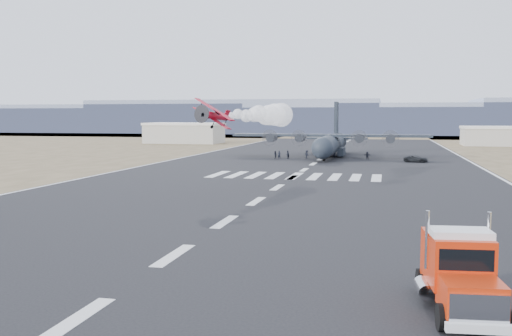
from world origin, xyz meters
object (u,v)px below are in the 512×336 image
(support_vehicle, at_px, (416,159))
(crew_b, at_px, (288,155))
(aerobatic_biplane, at_px, (214,115))
(crew_h, at_px, (275,155))
(crew_f, at_px, (367,155))
(crew_d, at_px, (323,155))
(crew_g, at_px, (334,154))
(crew_e, at_px, (319,154))
(transport_aircraft, at_px, (331,142))
(crew_c, at_px, (307,154))
(semi_truck, at_px, (459,271))
(crew_a, at_px, (279,155))
(hangar_left, at_px, (184,133))
(hangar_right, at_px, (497,136))

(support_vehicle, relative_size, crew_b, 2.66)
(aerobatic_biplane, relative_size, crew_h, 3.23)
(aerobatic_biplane, xyz_separation_m, crew_b, (-1.19, 56.32, -8.17))
(crew_h, bearing_deg, crew_f, 51.11)
(crew_d, relative_size, crew_g, 1.03)
(crew_e, distance_m, crew_f, 10.28)
(transport_aircraft, xyz_separation_m, crew_c, (-4.55, -5.65, -2.32))
(transport_aircraft, bearing_deg, crew_f, -35.10)
(support_vehicle, relative_size, crew_f, 2.84)
(crew_d, distance_m, crew_g, 4.53)
(crew_e, height_order, crew_h, crew_e)
(support_vehicle, relative_size, crew_d, 2.70)
(semi_truck, relative_size, crew_g, 5.19)
(crew_h, bearing_deg, aerobatic_biplane, -41.66)
(crew_a, bearing_deg, support_vehicle, -2.02)
(crew_d, relative_size, crew_h, 1.08)
(crew_h, bearing_deg, crew_b, 48.45)
(crew_g, bearing_deg, crew_d, 36.80)
(hangar_left, distance_m, semi_truck, 166.67)
(hangar_left, distance_m, crew_e, 77.55)
(semi_truck, height_order, crew_c, semi_truck)
(semi_truck, bearing_deg, crew_g, 92.77)
(hangar_left, relative_size, transport_aircraft, 0.58)
(crew_b, height_order, crew_f, crew_b)
(hangar_left, bearing_deg, aerobatic_biplane, -68.49)
(semi_truck, bearing_deg, crew_d, 94.30)
(hangar_left, relative_size, crew_h, 15.42)
(transport_aircraft, bearing_deg, aerobatic_biplane, -95.74)
(hangar_left, distance_m, crew_b, 76.09)
(hangar_left, height_order, semi_truck, hangar_left)
(hangar_right, height_order, transport_aircraft, transport_aircraft)
(transport_aircraft, distance_m, crew_c, 7.62)
(crew_a, xyz_separation_m, crew_g, (10.93, 5.42, -0.03))
(hangar_left, bearing_deg, crew_g, -46.36)
(crew_f, relative_size, crew_g, 0.98)
(support_vehicle, relative_size, crew_c, 2.71)
(semi_truck, bearing_deg, crew_e, 94.78)
(transport_aircraft, distance_m, crew_f, 10.23)
(crew_e, height_order, crew_g, crew_g)
(crew_d, height_order, crew_e, crew_d)
(crew_h, bearing_deg, hangar_right, 94.59)
(crew_b, xyz_separation_m, crew_c, (3.74, 2.18, -0.02))
(crew_a, relative_size, crew_h, 1.09)
(semi_truck, distance_m, transport_aircraft, 99.69)
(crew_a, xyz_separation_m, crew_b, (1.53, 1.38, 0.00))
(transport_aircraft, distance_m, crew_a, 13.67)
(aerobatic_biplane, bearing_deg, crew_a, 102.73)
(crew_a, distance_m, crew_d, 9.15)
(crew_c, bearing_deg, crew_h, 57.21)
(hangar_right, xyz_separation_m, crew_a, (-54.40, -67.59, -2.14))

